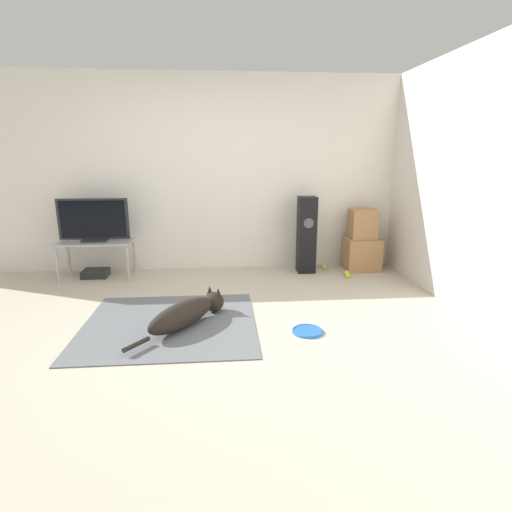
{
  "coord_description": "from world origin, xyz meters",
  "views": [
    {
      "loc": [
        0.23,
        -3.33,
        1.55
      ],
      "look_at": [
        0.59,
        0.92,
        0.45
      ],
      "focal_mm": 28.0,
      "sensor_mm": 36.0,
      "label": 1
    }
  ],
  "objects_px": {
    "cardboard_box_lower": "(362,254)",
    "floor_speaker": "(306,235)",
    "tv": "(93,220)",
    "tennis_ball_by_boxes": "(347,273)",
    "frisbee": "(308,331)",
    "game_console": "(96,273)",
    "tv_stand": "(96,246)",
    "tennis_ball_near_speaker": "(348,276)",
    "cardboard_box_upper": "(363,224)",
    "dog": "(188,313)",
    "tennis_ball_loose_on_carpet": "(324,267)"
  },
  "relations": [
    {
      "from": "dog",
      "to": "tv",
      "type": "bearing_deg",
      "value": 128.41
    },
    {
      "from": "floor_speaker",
      "to": "tennis_ball_near_speaker",
      "type": "xyz_separation_m",
      "value": [
        0.48,
        -0.33,
        -0.47
      ]
    },
    {
      "from": "tv",
      "to": "tennis_ball_by_boxes",
      "type": "relative_size",
      "value": 13.01
    },
    {
      "from": "tennis_ball_by_boxes",
      "to": "game_console",
      "type": "xyz_separation_m",
      "value": [
        -3.25,
        0.21,
        0.02
      ]
    },
    {
      "from": "floor_speaker",
      "to": "tennis_ball_loose_on_carpet",
      "type": "xyz_separation_m",
      "value": [
        0.28,
        0.1,
        -0.47
      ]
    },
    {
      "from": "tennis_ball_near_speaker",
      "to": "game_console",
      "type": "height_order",
      "value": "game_console"
    },
    {
      "from": "tennis_ball_by_boxes",
      "to": "tennis_ball_near_speaker",
      "type": "relative_size",
      "value": 1.0
    },
    {
      "from": "cardboard_box_lower",
      "to": "tennis_ball_near_speaker",
      "type": "bearing_deg",
      "value": -128.27
    },
    {
      "from": "frisbee",
      "to": "cardboard_box_upper",
      "type": "relative_size",
      "value": 0.71
    },
    {
      "from": "tv_stand",
      "to": "game_console",
      "type": "distance_m",
      "value": 0.37
    },
    {
      "from": "frisbee",
      "to": "tennis_ball_by_boxes",
      "type": "height_order",
      "value": "tennis_ball_by_boxes"
    },
    {
      "from": "cardboard_box_lower",
      "to": "tennis_ball_loose_on_carpet",
      "type": "xyz_separation_m",
      "value": [
        -0.5,
        0.05,
        -0.18
      ]
    },
    {
      "from": "floor_speaker",
      "to": "game_console",
      "type": "bearing_deg",
      "value": -179.62
    },
    {
      "from": "tv",
      "to": "tennis_ball_by_boxes",
      "type": "xyz_separation_m",
      "value": [
        3.21,
        -0.19,
        -0.71
      ]
    },
    {
      "from": "tv_stand",
      "to": "tv",
      "type": "height_order",
      "value": "tv"
    },
    {
      "from": "cardboard_box_lower",
      "to": "dog",
      "type": "bearing_deg",
      "value": -142.8
    },
    {
      "from": "cardboard_box_upper",
      "to": "tv_stand",
      "type": "height_order",
      "value": "cardboard_box_upper"
    },
    {
      "from": "cardboard_box_upper",
      "to": "floor_speaker",
      "type": "bearing_deg",
      "value": -176.07
    },
    {
      "from": "cardboard_box_lower",
      "to": "floor_speaker",
      "type": "xyz_separation_m",
      "value": [
        -0.78,
        -0.05,
        0.29
      ]
    },
    {
      "from": "frisbee",
      "to": "game_console",
      "type": "relative_size",
      "value": 0.89
    },
    {
      "from": "frisbee",
      "to": "cardboard_box_lower",
      "type": "relative_size",
      "value": 0.61
    },
    {
      "from": "tennis_ball_loose_on_carpet",
      "to": "frisbee",
      "type": "bearing_deg",
      "value": -108.17
    },
    {
      "from": "frisbee",
      "to": "tennis_ball_by_boxes",
      "type": "distance_m",
      "value": 1.86
    },
    {
      "from": "tv_stand",
      "to": "tennis_ball_loose_on_carpet",
      "type": "relative_size",
      "value": 13.7
    },
    {
      "from": "cardboard_box_lower",
      "to": "cardboard_box_upper",
      "type": "distance_m",
      "value": 0.41
    },
    {
      "from": "tv",
      "to": "tennis_ball_near_speaker",
      "type": "height_order",
      "value": "tv"
    },
    {
      "from": "cardboard_box_lower",
      "to": "cardboard_box_upper",
      "type": "xyz_separation_m",
      "value": [
        -0.01,
        0.01,
        0.41
      ]
    },
    {
      "from": "cardboard_box_lower",
      "to": "tennis_ball_near_speaker",
      "type": "relative_size",
      "value": 6.89
    },
    {
      "from": "cardboard_box_upper",
      "to": "tennis_ball_loose_on_carpet",
      "type": "xyz_separation_m",
      "value": [
        -0.49,
        0.04,
        -0.6
      ]
    },
    {
      "from": "tv_stand",
      "to": "game_console",
      "type": "height_order",
      "value": "tv_stand"
    },
    {
      "from": "cardboard_box_lower",
      "to": "tennis_ball_by_boxes",
      "type": "relative_size",
      "value": 6.89
    },
    {
      "from": "floor_speaker",
      "to": "tennis_ball_by_boxes",
      "type": "bearing_deg",
      "value": -24.28
    },
    {
      "from": "cardboard_box_upper",
      "to": "floor_speaker",
      "type": "height_order",
      "value": "floor_speaker"
    },
    {
      "from": "game_console",
      "to": "frisbee",
      "type": "bearing_deg",
      "value": -37.81
    },
    {
      "from": "tv",
      "to": "game_console",
      "type": "relative_size",
      "value": 2.75
    },
    {
      "from": "floor_speaker",
      "to": "game_console",
      "type": "xyz_separation_m",
      "value": [
        -2.75,
        -0.02,
        -0.46
      ]
    },
    {
      "from": "tennis_ball_near_speaker",
      "to": "cardboard_box_lower",
      "type": "bearing_deg",
      "value": 51.73
    },
    {
      "from": "tv_stand",
      "to": "dog",
      "type": "bearing_deg",
      "value": -51.55
    },
    {
      "from": "frisbee",
      "to": "floor_speaker",
      "type": "bearing_deg",
      "value": 79.01
    },
    {
      "from": "cardboard_box_upper",
      "to": "tennis_ball_by_boxes",
      "type": "height_order",
      "value": "cardboard_box_upper"
    },
    {
      "from": "tennis_ball_loose_on_carpet",
      "to": "cardboard_box_lower",
      "type": "bearing_deg",
      "value": -5.63
    },
    {
      "from": "tennis_ball_near_speaker",
      "to": "cardboard_box_upper",
      "type": "bearing_deg",
      "value": 53.11
    },
    {
      "from": "frisbee",
      "to": "tennis_ball_near_speaker",
      "type": "xyz_separation_m",
      "value": [
        0.85,
        1.54,
        0.02
      ]
    },
    {
      "from": "dog",
      "to": "tennis_ball_near_speaker",
      "type": "distance_m",
      "value": 2.32
    },
    {
      "from": "tennis_ball_near_speaker",
      "to": "tennis_ball_loose_on_carpet",
      "type": "xyz_separation_m",
      "value": [
        -0.2,
        0.43,
        0.0
      ]
    },
    {
      "from": "cardboard_box_upper",
      "to": "tennis_ball_by_boxes",
      "type": "xyz_separation_m",
      "value": [
        -0.27,
        -0.28,
        -0.6
      ]
    },
    {
      "from": "cardboard_box_upper",
      "to": "floor_speaker",
      "type": "distance_m",
      "value": 0.79
    },
    {
      "from": "tv",
      "to": "dog",
      "type": "bearing_deg",
      "value": -51.59
    },
    {
      "from": "floor_speaker",
      "to": "tennis_ball_near_speaker",
      "type": "bearing_deg",
      "value": -34.7
    },
    {
      "from": "frisbee",
      "to": "tv",
      "type": "height_order",
      "value": "tv"
    }
  ]
}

